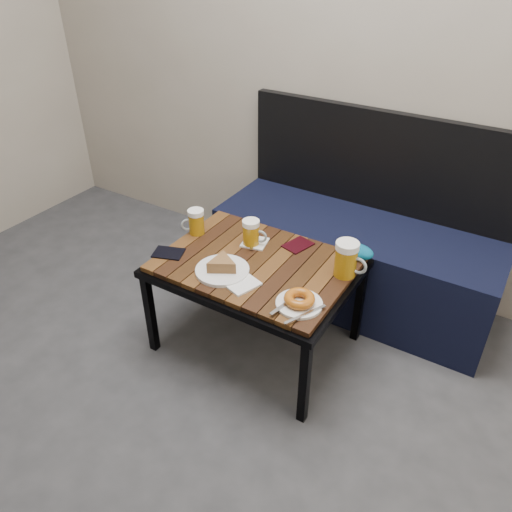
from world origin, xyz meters
The scene contains 12 objects.
bench centered at (0.20, 1.76, 0.27)m, with size 1.40×0.50×0.95m.
cafe_table centered at (-0.04, 1.18, 0.43)m, with size 0.84×0.62×0.47m.
beer_mug_left centered at (-0.40, 1.24, 0.53)m, with size 0.11×0.10×0.12m.
beer_mug_centre centered at (-0.13, 1.28, 0.53)m, with size 0.12×0.09×0.12m.
beer_mug_right centered at (0.32, 1.29, 0.55)m, with size 0.14×0.10×0.15m.
plate_pie centered at (-0.12, 1.04, 0.50)m, with size 0.23×0.23×0.06m.
plate_bagel centered at (0.25, 1.01, 0.49)m, with size 0.19×0.23×0.05m.
napkin_left centered at (-0.12, 1.30, 0.48)m, with size 0.13×0.14×0.01m.
napkin_right centered at (-0.02, 1.01, 0.48)m, with size 0.18×0.17×0.01m.
passport_navy centered at (-0.40, 1.03, 0.48)m, with size 0.09×0.13×0.01m, color black.
passport_burgundy centered at (0.06, 1.39, 0.48)m, with size 0.09×0.13×0.01m, color black.
knit_pouch centered at (0.32, 1.44, 0.50)m, with size 0.13×0.09×0.06m, color navy.
Camera 1 is at (0.88, -0.33, 1.68)m, focal length 35.00 mm.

